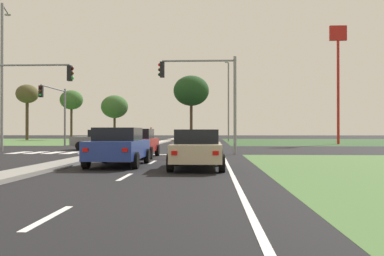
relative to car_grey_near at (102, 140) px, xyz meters
The scene contains 31 objects.
ground_plane 2.34m from the car_grey_near, 20.56° to the left, with size 200.00×200.00×0.00m, color black.
grass_verge_far_right 37.41m from the car_grey_near, 42.51° to the left, with size 35.00×35.00×0.01m, color #2D4C28.
median_island_near 18.35m from the car_grey_near, 83.51° to the right, with size 1.20×22.00×0.14m, color gray.
median_island_far 25.87m from the car_grey_near, 85.40° to the left, with size 1.20×36.00×0.14m, color #ADA89E.
lane_dash_near 24.91m from the car_grey_near, 77.07° to the right, with size 0.14×2.00×0.01m, color silver.
lane_dash_second 19.12m from the car_grey_near, 73.04° to the right, with size 0.14×2.00×0.01m, color silver.
lane_dash_third 13.50m from the car_grey_near, 65.58° to the right, with size 0.14×2.00×0.01m, color silver.
edge_line_right 19.41m from the car_grey_near, 62.61° to the right, with size 0.14×24.00×0.01m, color silver.
stop_bar_near 8.59m from the car_grey_near, 46.66° to the right, with size 6.40×0.50×0.01m, color silver.
crosswalk_bar_near 6.23m from the car_grey_near, 134.38° to the right, with size 0.70×2.80×0.01m, color silver.
crosswalk_bar_second 5.50m from the car_grey_near, 125.70° to the right, with size 0.70×2.80×0.01m, color silver.
crosswalk_bar_third 4.93m from the car_grey_near, 114.63° to the right, with size 0.70×2.80×0.01m, color silver.
crosswalk_bar_fourth 4.57m from the car_grey_near, 101.22° to the right, with size 0.70×2.80×0.01m, color silver.
crosswalk_bar_fifth 4.50m from the car_grey_near, 86.47° to the right, with size 0.70×2.80×0.01m, color silver.
crosswalk_bar_sixth 4.71m from the car_grey_near, 72.17° to the right, with size 0.70×2.80×0.01m, color silver.
car_grey_near is the anchor object (origin of this frame).
car_blue_second 14.87m from the car_grey_near, 72.54° to the right, with size 2.10×4.44×1.56m.
car_black_third 9.94m from the car_grey_near, 91.21° to the left, with size 2.01×4.15×1.47m.
car_beige_fourth 17.12m from the car_grey_near, 63.23° to the right, with size 2.01×4.32×1.48m.
car_red_fifth 9.81m from the car_grey_near, 64.31° to the right, with size 2.03×4.27×1.54m.
traffic_signal_near_left 7.56m from the car_grey_near, 121.58° to the right, with size 5.39×0.32×5.76m.
traffic_signal_far_left 8.15m from the car_grey_near, 136.87° to the left, with size 0.32×5.83×5.40m.
traffic_signal_near_right 10.43m from the car_grey_near, 36.05° to the right, with size 4.78×0.32×5.94m.
street_lamp_second 8.54m from the car_grey_near, 159.40° to the right, with size 1.03×2.35×10.39m.
street_lamp_third 28.16m from the car_grey_near, 67.62° to the left, with size 0.67×2.22×10.69m.
pedestrian_at_median 12.09m from the car_grey_near, 80.61° to the left, with size 0.34×0.34×1.71m.
fastfood_pole_sign 27.24m from the car_grey_near, 32.75° to the left, with size 1.80×0.40×12.69m.
treeline_near 39.65m from the car_grey_near, 122.16° to the left, with size 3.46×3.46×8.74m.
treeline_second 37.76m from the car_grey_near, 112.37° to the left, with size 3.64×3.64×7.95m.
treeline_third 38.36m from the car_grey_near, 101.91° to the left, with size 4.46×4.46×7.34m.
treeline_fourth 34.87m from the car_grey_near, 81.45° to the left, with size 5.56×5.56×10.08m.
Camera 1 is at (6.18, -1.77, 1.43)m, focal length 38.84 mm.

